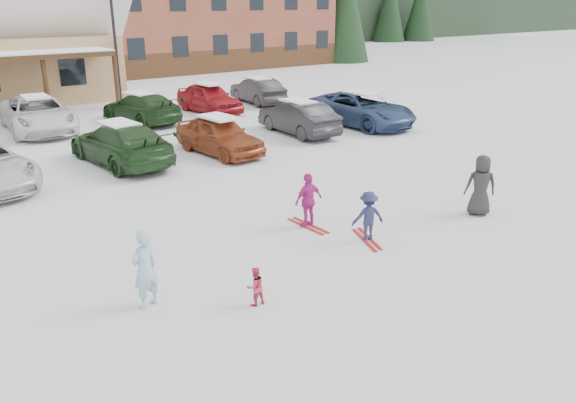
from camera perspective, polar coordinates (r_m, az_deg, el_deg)
ground at (r=12.84m, az=1.60°, el=-5.69°), size 160.00×160.00×0.00m
lamp_post at (r=34.23m, az=-17.22°, el=15.76°), size 0.50×0.25×6.42m
conifer_3 at (r=54.70m, az=-23.94°, el=17.77°), size 3.96×3.96×9.18m
adult_skier at (r=10.88m, az=-14.35°, el=-6.68°), size 0.66×0.53×1.57m
toddler_red at (r=10.81m, az=-3.37°, el=-8.61°), size 0.39×0.31×0.77m
child_navy at (r=13.64m, az=8.14°, el=-1.48°), size 0.92×0.72×1.24m
skis_child_navy at (r=13.87m, az=8.02°, el=-3.81°), size 0.70×1.37×0.03m
child_magenta at (r=14.29m, az=2.09°, el=0.12°), size 0.85×0.37×1.43m
skis_child_magenta at (r=14.54m, az=2.05°, el=-2.48°), size 0.24×1.41×0.03m
bystander_dark at (r=15.94m, az=18.99°, el=1.57°), size 0.96×0.93×1.66m
parked_car_3 at (r=20.82m, az=-16.64°, el=5.67°), size 2.52×5.25×1.48m
parked_car_4 at (r=21.48m, az=-7.00°, el=6.68°), size 2.03×4.27×1.41m
parked_car_5 at (r=24.58m, az=1.04°, el=8.52°), size 1.77×4.46×1.44m
parked_car_6 at (r=26.58m, az=7.42°, el=9.31°), size 2.77×5.59×1.52m
parked_car_10 at (r=27.37m, az=-24.06°, el=8.11°), size 2.94×5.77×1.56m
parked_car_11 at (r=27.92m, az=-14.71°, el=9.20°), size 2.71×5.06×1.40m
parked_car_12 at (r=29.75m, az=-8.00°, el=10.36°), size 1.99×4.48×1.50m
parked_car_13 at (r=32.29m, az=-3.11°, el=11.18°), size 1.94×4.41×1.41m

